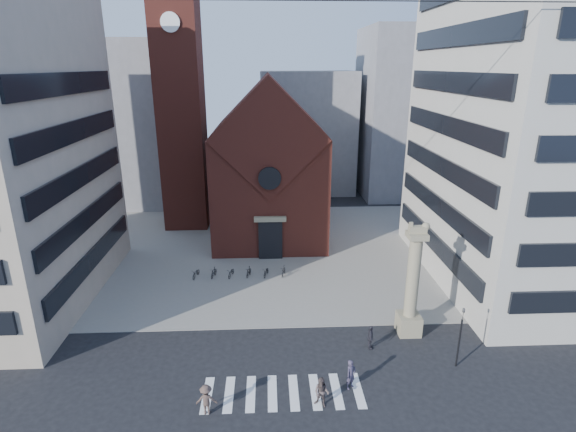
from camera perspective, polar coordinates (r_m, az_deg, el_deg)
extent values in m
plane|color=black|center=(31.48, -1.89, -18.01)|extent=(120.00, 120.00, 0.00)
cube|color=gray|center=(48.08, -2.24, -4.37)|extent=(46.00, 30.00, 0.05)
cube|color=maroon|center=(51.88, -2.38, 4.32)|extent=(12.00, 16.00, 12.00)
cube|color=#551F1A|center=(51.13, -2.48, 10.96)|extent=(12.00, 15.40, 12.00)
cube|color=maroon|center=(42.87, -2.41, 9.49)|extent=(11.76, 0.50, 11.76)
cylinder|color=black|center=(43.12, -2.35, 4.79)|extent=(2.20, 0.30, 2.20)
cube|color=black|center=(45.34, -2.24, -3.13)|extent=(2.40, 0.30, 4.00)
cube|color=gray|center=(44.50, -2.28, -0.40)|extent=(3.20, 0.40, 0.50)
cube|color=maroon|center=(54.31, -13.48, 14.12)|extent=(5.00, 5.00, 30.00)
cylinder|color=white|center=(51.79, -14.74, 22.72)|extent=(2.00, 0.20, 2.00)
cube|color=#ABA79B|center=(44.53, 31.05, 12.46)|extent=(18.00, 22.00, 32.00)
cube|color=gray|center=(68.66, -19.80, 11.02)|extent=(16.00, 14.00, 22.00)
cube|color=gray|center=(71.23, 2.38, 10.69)|extent=(14.00, 12.00, 18.00)
cube|color=gray|center=(71.17, 15.90, 12.44)|extent=(16.00, 14.00, 24.00)
cube|color=gray|center=(35.04, 15.05, -13.06)|extent=(1.60, 1.60, 1.50)
cylinder|color=gray|center=(33.27, 15.59, -7.54)|extent=(0.90, 0.90, 6.00)
cube|color=gray|center=(32.03, 16.08, -2.39)|extent=(1.30, 1.30, 0.40)
cube|color=gray|center=(31.90, 16.14, -1.72)|extent=(1.20, 0.50, 0.55)
sphere|color=gray|center=(31.99, 17.11, -1.27)|extent=(0.56, 0.56, 0.56)
cube|color=gray|center=(31.61, 15.35, -1.06)|extent=(0.25, 0.15, 0.35)
cylinder|color=black|center=(32.06, 20.89, -14.85)|extent=(0.12, 0.12, 3.50)
imported|color=black|center=(30.97, 21.35, -11.51)|extent=(0.13, 0.16, 0.80)
imported|color=#3A3347|center=(29.13, 7.98, -19.30)|extent=(0.84, 0.80, 1.93)
imported|color=#514441|center=(27.77, 4.29, -21.44)|extent=(1.13, 1.05, 1.87)
imported|color=#27262D|center=(32.69, 10.41, -14.92)|extent=(0.51, 1.07, 1.77)
imported|color=#4D3B33|center=(27.66, -10.33, -21.95)|extent=(1.20, 0.70, 1.84)
imported|color=black|center=(42.85, -11.59, -7.12)|extent=(0.89, 1.62, 0.81)
imported|color=black|center=(42.61, -9.42, -7.07)|extent=(0.76, 1.55, 0.90)
imported|color=black|center=(42.46, -7.22, -7.12)|extent=(0.89, 1.62, 0.81)
imported|color=black|center=(42.34, -5.01, -7.05)|extent=(0.76, 1.55, 0.90)
imported|color=black|center=(42.32, -2.79, -7.08)|extent=(0.89, 1.62, 0.81)
imported|color=black|center=(42.32, -0.57, -6.99)|extent=(0.76, 1.55, 0.90)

